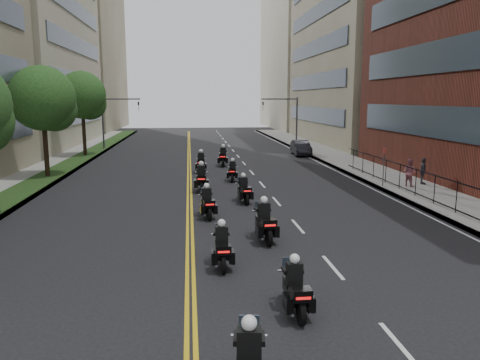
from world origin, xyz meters
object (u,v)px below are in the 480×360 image
Objects in this scene: motorcycle_5 at (244,191)px; motorcycle_6 at (201,179)px; motorcycle_1 at (295,290)px; pedestrian_b at (409,173)px; motorcycle_7 at (233,172)px; parked_sedan at (301,148)px; pedestrian_c at (423,171)px; motorcycle_4 at (207,204)px; motorcycle_3 at (265,223)px; motorcycle_8 at (201,163)px; motorcycle_2 at (222,248)px; motorcycle_9 at (223,157)px.

motorcycle_5 is 3.98m from motorcycle_6.
motorcycle_1 is 19.09m from pedestrian_b.
motorcycle_1 is 0.98× the size of motorcycle_5.
motorcycle_6 is 3.95m from motorcycle_7.
parked_sedan is 17.36m from pedestrian_c.
pedestrian_c reaches higher than motorcycle_4.
motorcycle_6 is 13.84m from pedestrian_c.
motorcycle_8 reaches higher than motorcycle_3.
pedestrian_c reaches higher than motorcycle_2.
motorcycle_5 is at bearing -107.28° from parked_sedan.
motorcycle_9 is at bearing 86.96° from motorcycle_3.
motorcycle_1 is 3.93m from motorcycle_2.
pedestrian_b is (12.57, 5.69, 0.37)m from motorcycle_4.
pedestrian_b is (10.50, 9.56, 0.31)m from motorcycle_3.
motorcycle_3 is 1.00× the size of motorcycle_8.
motorcycle_1 is 19.69m from motorcycle_7.
motorcycle_7 is 11.20m from pedestrian_b.
motorcycle_9 is 15.72m from pedestrian_c.
motorcycle_4 is 0.89× the size of motorcycle_6.
parked_sedan is (7.98, 20.29, 0.10)m from motorcycle_5.
pedestrian_b is at bearing 18.37° from motorcycle_4.
parked_sedan is at bearing 60.67° from motorcycle_4.
motorcycle_5 is at bearing -82.97° from motorcycle_7.
motorcycle_6 is at bearing 98.67° from motorcycle_3.
motorcycle_4 is 1.05× the size of motorcycle_7.
motorcycle_2 is 3.24m from motorcycle_3.
motorcycle_3 is 0.98× the size of motorcycle_9.
motorcycle_9 is 0.55× the size of parked_sedan.
motorcycle_6 is 1.17× the size of motorcycle_7.
motorcycle_2 is at bearing -93.96° from motorcycle_4.
motorcycle_3 is 28.24m from parked_sedan.
motorcycle_5 is 1.03× the size of motorcycle_7.
motorcycle_5 is at bearing -77.14° from motorcycle_8.
motorcycle_4 is at bearing 84.68° from pedestrian_b.
motorcycle_8 is at bearing 93.24° from motorcycle_3.
pedestrian_c reaches higher than motorcycle_9.
motorcycle_1 reaches higher than motorcycle_7.
motorcycle_5 is 0.88× the size of motorcycle_6.
motorcycle_8 is at bearing 124.95° from motorcycle_7.
parked_sedan is at bearing 45.67° from motorcycle_9.
motorcycle_1 is 13.05m from motorcycle_5.
pedestrian_c is at bearing 43.81° from motorcycle_2.
pedestrian_c reaches higher than motorcycle_1.
parked_sedan is at bearing 61.15° from motorcycle_6.
pedestrian_b reaches higher than pedestrian_c.
pedestrian_b reaches higher than motorcycle_2.
motorcycle_1 is 1.01× the size of motorcycle_7.
motorcycle_7 is 0.47× the size of parked_sedan.
motorcycle_3 is 1.39× the size of pedestrian_b.
motorcycle_3 is (1.84, 2.66, 0.07)m from motorcycle_2.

